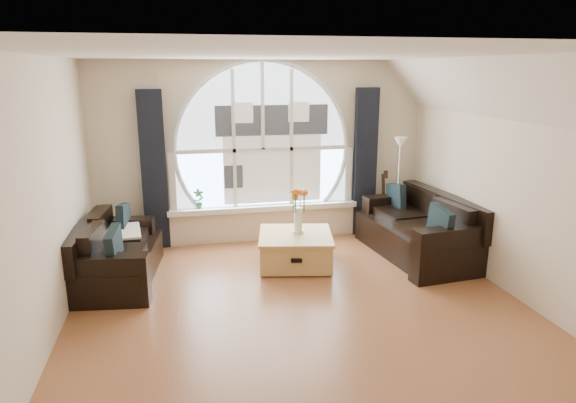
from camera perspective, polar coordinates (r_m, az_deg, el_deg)
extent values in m
cube|color=brown|center=(5.61, 1.97, -12.74)|extent=(5.00, 5.50, 0.01)
cube|color=silver|center=(4.99, 2.25, 16.01)|extent=(5.00, 5.50, 0.01)
cube|color=beige|center=(7.78, -2.86, 5.50)|extent=(5.00, 0.01, 2.70)
cube|color=beige|center=(2.71, 16.78, -12.95)|extent=(5.00, 0.01, 2.70)
cube|color=beige|center=(5.15, -26.01, -0.69)|extent=(0.01, 5.50, 2.70)
cube|color=beige|center=(6.22, 25.04, 1.84)|extent=(0.01, 5.50, 2.70)
cube|color=silver|center=(5.93, 23.72, 11.21)|extent=(0.92, 5.50, 0.72)
cube|color=silver|center=(7.71, -2.85, 7.48)|extent=(2.60, 0.06, 2.15)
cube|color=white|center=(7.86, -2.67, -0.67)|extent=(2.90, 0.22, 0.08)
cube|color=white|center=(7.68, -2.81, 7.45)|extent=(2.76, 0.08, 2.15)
cube|color=silver|center=(7.74, -1.72, 6.58)|extent=(1.70, 0.02, 1.50)
cube|color=black|center=(7.61, -14.69, 3.30)|extent=(0.35, 0.12, 2.30)
cube|color=black|center=(8.11, 8.56, 4.29)|extent=(0.35, 0.12, 2.30)
cube|color=black|center=(6.73, -18.53, -5.08)|extent=(1.06, 1.80, 0.76)
cube|color=black|center=(7.43, 14.27, -2.92)|extent=(1.19, 2.06, 0.87)
cube|color=#AC8348|center=(6.92, 0.83, -5.19)|extent=(1.13, 1.13, 0.47)
cube|color=silver|center=(6.98, -18.35, -3.49)|extent=(0.61, 0.61, 0.10)
cube|color=white|center=(6.81, 1.14, -0.35)|extent=(0.24, 0.24, 0.70)
cube|color=#B2B2B2|center=(7.88, 12.12, 1.23)|extent=(0.24, 0.24, 1.60)
cube|color=brown|center=(8.21, 10.37, -0.09)|extent=(0.38, 0.26, 1.06)
imported|color=#1E6023|center=(7.72, -9.89, 0.29)|extent=(0.18, 0.14, 0.30)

